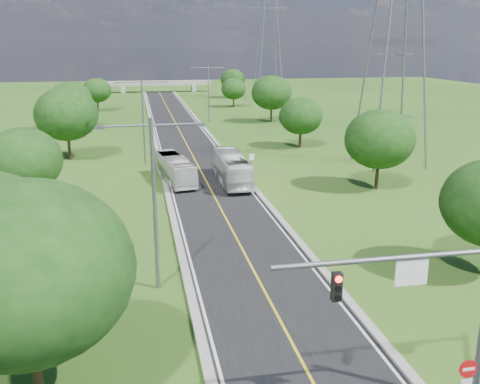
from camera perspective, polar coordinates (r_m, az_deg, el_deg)
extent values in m
plane|color=#204C15|center=(78.60, -5.91, 5.43)|extent=(260.00, 260.00, 0.00)
cube|color=black|center=(84.49, -6.28, 6.15)|extent=(8.00, 150.00, 0.06)
cube|color=gray|center=(84.24, -9.18, 6.07)|extent=(0.50, 150.00, 0.22)
cube|color=gray|center=(84.92, -3.41, 6.32)|extent=(0.50, 150.00, 0.22)
cylinder|color=slate|center=(19.53, 15.37, -6.89)|extent=(8.40, 0.20, 0.20)
cube|color=black|center=(19.19, 10.27, -9.91)|extent=(0.35, 0.28, 1.05)
cylinder|color=#FF140C|center=(18.91, 10.49, -9.15)|extent=(0.24, 0.06, 0.24)
cube|color=white|center=(20.20, 17.82, -8.16)|extent=(1.25, 0.06, 1.00)
cylinder|color=#B20F0F|center=(22.78, 23.18, -16.95)|extent=(0.76, 0.05, 0.76)
cube|color=white|center=(22.76, 23.22, -16.98)|extent=(0.50, 0.02, 0.12)
cube|color=white|center=(23.10, 23.01, -18.21)|extent=(0.45, 0.04, 0.30)
cylinder|color=slate|center=(57.76, 1.23, 2.99)|extent=(0.08, 0.08, 2.40)
cube|color=white|center=(57.56, 1.25, 3.76)|extent=(0.55, 0.04, 0.70)
cube|color=gray|center=(157.63, -12.34, 10.65)|extent=(1.20, 3.00, 2.00)
cube|color=gray|center=(158.48, -4.97, 10.98)|extent=(1.20, 3.00, 2.00)
cube|color=gray|center=(157.61, -8.67, 11.42)|extent=(30.00, 3.00, 1.20)
cylinder|color=slate|center=(30.41, -9.09, -1.54)|extent=(0.22, 0.22, 10.00)
cylinder|color=slate|center=(29.39, -12.22, 6.91)|extent=(2.80, 0.12, 0.12)
cylinder|color=slate|center=(29.46, -6.73, 7.18)|extent=(2.80, 0.12, 0.12)
cube|color=slate|center=(29.45, -14.75, 6.67)|extent=(0.50, 0.25, 0.18)
cube|color=slate|center=(29.59, -4.20, 7.18)|extent=(0.50, 0.25, 0.18)
cylinder|color=slate|center=(62.70, -10.27, 7.28)|extent=(0.22, 0.22, 10.00)
cylinder|color=slate|center=(62.22, -11.79, 11.41)|extent=(2.80, 0.12, 0.12)
cylinder|color=slate|center=(62.25, -9.16, 11.54)|extent=(2.80, 0.12, 0.12)
cube|color=slate|center=(62.25, -13.00, 11.29)|extent=(0.50, 0.25, 0.18)
cube|color=slate|center=(62.31, -7.94, 11.54)|extent=(0.50, 0.25, 0.18)
cylinder|color=slate|center=(96.33, -3.38, 10.37)|extent=(0.22, 0.22, 10.00)
cylinder|color=slate|center=(95.84, -4.28, 13.08)|extent=(2.80, 0.12, 0.12)
cylinder|color=slate|center=(96.21, -2.58, 13.12)|extent=(2.80, 0.12, 0.12)
cube|color=slate|center=(95.69, -5.07, 13.03)|extent=(0.50, 0.25, 0.18)
cube|color=slate|center=(96.41, -1.79, 13.10)|extent=(0.50, 0.25, 0.18)
cube|color=slate|center=(136.29, 3.11, 19.02)|extent=(9.00, 0.25, 0.25)
cylinder|color=black|center=(47.69, -21.74, -0.72)|extent=(0.36, 0.36, 2.70)
ellipsoid|color=#12380F|center=(46.93, -22.15, 3.15)|extent=(6.30, 6.30, 5.36)
cylinder|color=black|center=(68.68, -17.75, 4.65)|extent=(0.36, 0.36, 3.24)
ellipsoid|color=#12380F|center=(68.08, -18.03, 7.91)|extent=(7.56, 7.56, 6.43)
cylinder|color=black|center=(92.48, -17.38, 7.25)|extent=(0.36, 0.36, 2.88)
ellipsoid|color=#12380F|center=(92.07, -17.56, 9.41)|extent=(6.72, 6.72, 5.71)
cylinder|color=black|center=(116.02, -14.93, 8.92)|extent=(0.36, 0.36, 2.52)
ellipsoid|color=#12380F|center=(115.72, -15.04, 10.44)|extent=(5.88, 5.88, 5.00)
cylinder|color=black|center=(23.03, -20.80, -17.44)|extent=(0.36, 0.36, 3.42)
ellipsoid|color=#12380F|center=(21.12, -21.90, -7.83)|extent=(7.98, 7.98, 6.78)
cylinder|color=black|center=(53.74, 14.41, 1.78)|extent=(0.36, 0.36, 2.88)
ellipsoid|color=#12380F|center=(53.03, 14.67, 5.48)|extent=(6.72, 6.72, 5.71)
cylinder|color=black|center=(73.50, 6.43, 5.69)|extent=(0.36, 0.36, 2.52)
ellipsoid|color=#12380F|center=(73.04, 6.51, 8.07)|extent=(5.88, 5.88, 5.00)
cylinder|color=black|center=(96.84, 3.34, 8.33)|extent=(0.36, 0.36, 3.06)
ellipsoid|color=#12380F|center=(96.43, 3.38, 10.54)|extent=(7.14, 7.14, 6.07)
cylinder|color=black|center=(119.66, -0.70, 9.59)|extent=(0.36, 0.36, 2.34)
ellipsoid|color=#12380F|center=(119.39, -0.70, 10.96)|extent=(5.46, 5.46, 4.64)
cylinder|color=black|center=(139.84, -0.75, 10.55)|extent=(0.36, 0.36, 2.70)
ellipsoid|color=#12380F|center=(139.59, -0.76, 11.90)|extent=(6.30, 6.30, 5.36)
imported|color=silver|center=(54.30, -0.91, 2.57)|extent=(2.64, 10.91, 3.03)
imported|color=silver|center=(55.12, -7.01, 2.47)|extent=(3.86, 9.93, 2.70)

